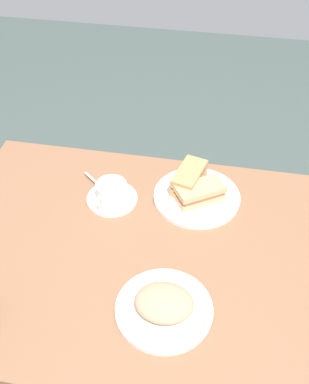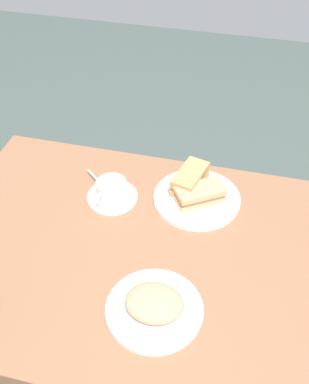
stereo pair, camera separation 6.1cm
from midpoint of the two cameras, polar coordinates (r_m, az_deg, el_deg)
ground_plane at (r=1.87m, az=1.25°, el=-21.49°), size 6.00×6.00×0.00m
dining_table at (r=1.35m, az=1.64°, el=-10.16°), size 1.25×0.82×0.70m
sandwich_plate at (r=1.42m, az=6.37°, el=-0.83°), size 0.26×0.26×0.01m
sandwich_front at (r=1.39m, az=6.76°, el=-0.30°), size 0.16×0.14×0.05m
sandwich_back at (r=1.43m, az=5.55°, el=1.50°), size 0.10×0.15×0.06m
coffee_saucer at (r=1.43m, az=-3.89°, el=-0.64°), size 0.15×0.15×0.01m
coffee_cup at (r=1.40m, az=-3.99°, el=0.33°), size 0.09×0.11×0.05m
spoon at (r=1.47m, az=-5.61°, el=1.33°), size 0.08×0.07×0.01m
side_plate at (r=1.17m, az=1.53°, el=-14.08°), size 0.24×0.24×0.01m
side_food_pile at (r=1.14m, az=1.56°, el=-13.28°), size 0.14×0.12×0.04m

